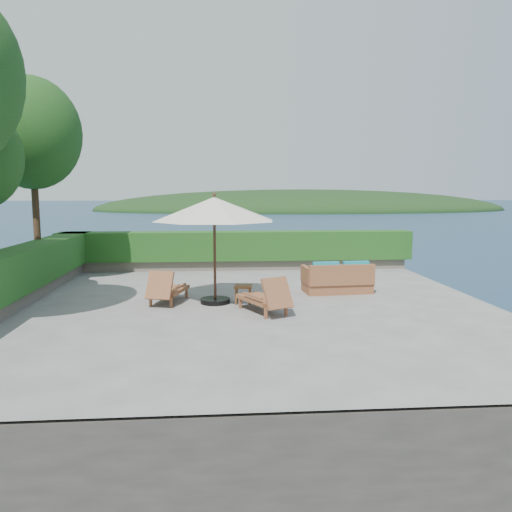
{
  "coord_description": "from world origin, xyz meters",
  "views": [
    {
      "loc": [
        -0.68,
        -11.93,
        2.77
      ],
      "look_at": [
        0.3,
        0.8,
        1.1
      ],
      "focal_mm": 35.0,
      "sensor_mm": 36.0,
      "label": 1
    }
  ],
  "objects": [
    {
      "name": "lounge_right",
      "position": [
        0.39,
        -0.88,
        0.37
      ],
      "size": [
        1.25,
        1.66,
        0.89
      ],
      "rotation": [
        0.0,
        0.0,
        0.46
      ],
      "color": "brown",
      "rests_on": "ground"
    },
    {
      "name": "wicker_loveseat",
      "position": [
        2.58,
        1.29,
        0.35
      ],
      "size": [
        1.9,
        1.08,
        0.9
      ],
      "rotation": [
        0.0,
        0.0,
        0.08
      ],
      "color": "brown",
      "rests_on": "ground"
    },
    {
      "name": "tree_far",
      "position": [
        -6.0,
        3.2,
        4.4
      ],
      "size": [
        2.8,
        2.8,
        6.03
      ],
      "color": "#402A18",
      "rests_on": "ground"
    },
    {
      "name": "side_table",
      "position": [
        -0.07,
        0.14,
        0.38
      ],
      "size": [
        0.48,
        0.48,
        0.46
      ],
      "rotation": [
        0.0,
        0.0,
        -0.12
      ],
      "color": "brown",
      "rests_on": "ground"
    },
    {
      "name": "foundation",
      "position": [
        0.0,
        0.0,
        -1.55
      ],
      "size": [
        12.0,
        12.0,
        3.0
      ],
      "primitive_type": "cube",
      "color": "#50483F",
      "rests_on": "ocean"
    },
    {
      "name": "hedge_left",
      "position": [
        -5.6,
        0.0,
        0.85
      ],
      "size": [
        0.9,
        12.4,
        1.0
      ],
      "primitive_type": "cube",
      "color": "#134314",
      "rests_on": "planter_wall_left"
    },
    {
      "name": "ground",
      "position": [
        0.0,
        0.0,
        0.0
      ],
      "size": [
        12.0,
        12.0,
        0.0
      ],
      "primitive_type": "plane",
      "color": "gray",
      "rests_on": "ground"
    },
    {
      "name": "offshore_island",
      "position": [
        25.0,
        140.0,
        -3.0
      ],
      "size": [
        126.0,
        57.6,
        12.6
      ],
      "primitive_type": "ellipsoid",
      "color": "black",
      "rests_on": "ocean"
    },
    {
      "name": "planter_wall_far",
      "position": [
        0.0,
        5.6,
        0.18
      ],
      "size": [
        12.0,
        0.6,
        0.36
      ],
      "primitive_type": "cube",
      "color": "#746C5D",
      "rests_on": "ground"
    },
    {
      "name": "ocean",
      "position": [
        0.0,
        0.0,
        -3.0
      ],
      "size": [
        600.0,
        600.0,
        0.0
      ],
      "primitive_type": "plane",
      "color": "#162E45",
      "rests_on": "ground"
    },
    {
      "name": "lounge_left",
      "position": [
        -1.95,
        0.33,
        0.36
      ],
      "size": [
        0.99,
        1.61,
        0.87
      ],
      "rotation": [
        0.0,
        0.0,
        -0.27
      ],
      "color": "brown",
      "rests_on": "ground"
    },
    {
      "name": "hedge_far",
      "position": [
        0.0,
        5.6,
        0.85
      ],
      "size": [
        12.4,
        0.9,
        1.0
      ],
      "primitive_type": "cube",
      "color": "#134314",
      "rests_on": "planter_wall_far"
    },
    {
      "name": "planter_wall_left",
      "position": [
        -5.6,
        0.0,
        0.18
      ],
      "size": [
        0.6,
        12.0,
        0.36
      ],
      "primitive_type": "cube",
      "color": "#746C5D",
      "rests_on": "ground"
    },
    {
      "name": "patio_umbrella",
      "position": [
        -0.76,
        0.26,
        2.31
      ],
      "size": [
        3.8,
        3.8,
        2.73
      ],
      "rotation": [
        0.0,
        0.0,
        0.29
      ],
      "color": "black",
      "rests_on": "ground"
    }
  ]
}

